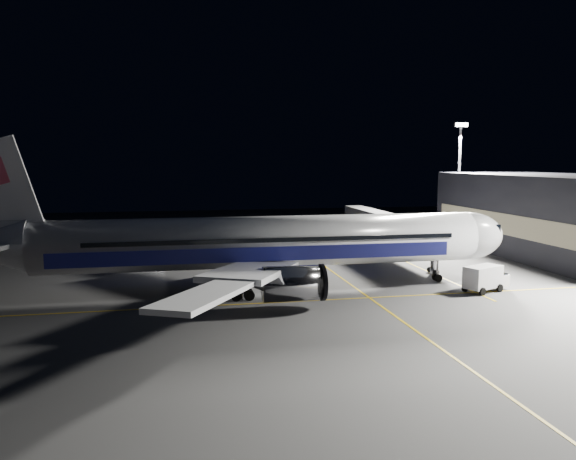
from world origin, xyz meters
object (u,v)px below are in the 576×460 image
(jet_bridge, at_px, (392,225))
(safety_cone_c, at_px, (254,278))
(service_truck, at_px, (486,277))
(safety_cone_a, at_px, (256,279))
(airliner, at_px, (255,243))
(safety_cone_b, at_px, (296,266))
(baggage_tug, at_px, (168,258))
(floodlight_mast_north, at_px, (459,170))

(jet_bridge, distance_m, safety_cone_c, 26.44)
(service_truck, distance_m, safety_cone_a, 25.74)
(airliner, bearing_deg, safety_cone_b, 58.31)
(safety_cone_c, bearing_deg, baggage_tug, 128.07)
(airliner, height_order, safety_cone_a, airliner)
(floodlight_mast_north, relative_size, safety_cone_b, 37.67)
(service_truck, distance_m, baggage_tug, 41.43)
(airliner, distance_m, service_truck, 25.37)
(safety_cone_a, relative_size, safety_cone_c, 1.26)
(baggage_tug, height_order, safety_cone_a, baggage_tug)
(airliner, distance_m, baggage_tug, 20.78)
(safety_cone_a, bearing_deg, safety_cone_b, 49.14)
(baggage_tug, distance_m, safety_cone_b, 17.90)
(jet_bridge, relative_size, safety_cone_b, 62.59)
(baggage_tug, relative_size, safety_cone_c, 6.01)
(baggage_tug, bearing_deg, safety_cone_a, -28.82)
(service_truck, bearing_deg, jet_bridge, 70.16)
(safety_cone_b, bearing_deg, safety_cone_a, -130.86)
(service_truck, distance_m, safety_cone_b, 24.42)
(baggage_tug, distance_m, safety_cone_c, 16.46)
(floodlight_mast_north, xyz_separation_m, safety_cone_b, (-34.00, -20.53, -12.10))
(airliner, bearing_deg, floodlight_mast_north, 37.91)
(baggage_tug, height_order, safety_cone_b, baggage_tug)
(safety_cone_a, bearing_deg, airliner, -98.85)
(airliner, relative_size, service_truck, 10.39)
(floodlight_mast_north, height_order, safety_cone_c, floodlight_mast_north)
(airliner, xyz_separation_m, safety_cone_c, (0.52, 4.95, -4.91))
(floodlight_mast_north, xyz_separation_m, safety_cone_a, (-40.45, -27.99, -12.05))
(service_truck, relative_size, safety_cone_a, 9.08)
(baggage_tug, distance_m, safety_cone_a, 17.28)
(baggage_tug, xyz_separation_m, safety_cone_c, (10.14, -12.95, -0.58))
(safety_cone_a, bearing_deg, safety_cone_c, 95.97)
(jet_bridge, height_order, safety_cone_c, jet_bridge)
(service_truck, height_order, safety_cone_c, service_truck)
(safety_cone_b, height_order, safety_cone_c, safety_cone_b)
(service_truck, bearing_deg, baggage_tug, 122.18)
(airliner, distance_m, floodlight_mast_north, 52.56)
(service_truck, xyz_separation_m, baggage_tug, (-34.09, 23.54, -0.68))
(service_truck, height_order, safety_cone_a, service_truck)
(airliner, xyz_separation_m, jet_bridge, (23.08, 18.06, -0.58))
(jet_bridge, height_order, baggage_tug, jet_bridge)
(airliner, height_order, service_truck, airliner)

